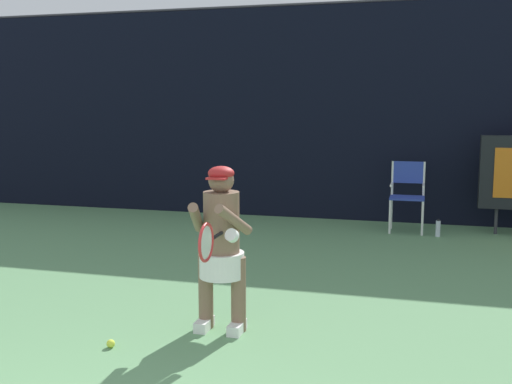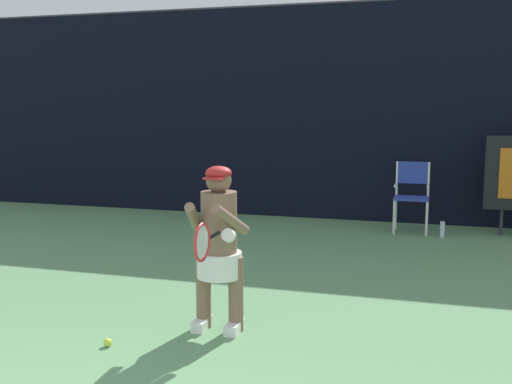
{
  "view_description": "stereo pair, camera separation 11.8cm",
  "coord_description": "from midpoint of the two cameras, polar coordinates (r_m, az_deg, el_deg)",
  "views": [
    {
      "loc": [
        1.72,
        -1.9,
        1.94
      ],
      "look_at": [
        0.04,
        4.17,
        1.05
      ],
      "focal_mm": 42.82,
      "sensor_mm": 36.0,
      "label": 1
    },
    {
      "loc": [
        1.83,
        -1.87,
        1.94
      ],
      "look_at": [
        0.04,
        4.17,
        1.05
      ],
      "focal_mm": 42.82,
      "sensor_mm": 36.0,
      "label": 2
    }
  ],
  "objects": [
    {
      "name": "tennis_racket",
      "position": [
        4.78,
        -5.3,
        -4.66
      ],
      "size": [
        0.03,
        0.6,
        0.31
      ],
      "rotation": [
        0.0,
        0.0,
        -0.25
      ],
      "color": "black"
    },
    {
      "name": "backdrop_screen",
      "position": [
        10.53,
        5.82,
        7.32
      ],
      "size": [
        18.0,
        0.12,
        3.66
      ],
      "color": "black",
      "rests_on": "ground"
    },
    {
      "name": "tennis_player",
      "position": [
        5.26,
        -3.91,
        -4.77
      ],
      "size": [
        0.53,
        0.61,
        1.44
      ],
      "color": "white",
      "rests_on": "ground"
    },
    {
      "name": "water_bottle",
      "position": [
        9.5,
        16.3,
        -3.29
      ],
      "size": [
        0.07,
        0.07,
        0.27
      ],
      "color": "silver",
      "rests_on": "ground"
    },
    {
      "name": "tennis_ball_loose",
      "position": [
        5.23,
        -14.07,
        -13.58
      ],
      "size": [
        0.07,
        0.07,
        0.07
      ],
      "color": "#CCDB3D",
      "rests_on": "ground"
    },
    {
      "name": "umpire_chair",
      "position": [
        9.71,
        13.62,
        0.01
      ],
      "size": [
        0.52,
        0.44,
        1.08
      ],
      "color": "white",
      "rests_on": "ground"
    }
  ]
}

